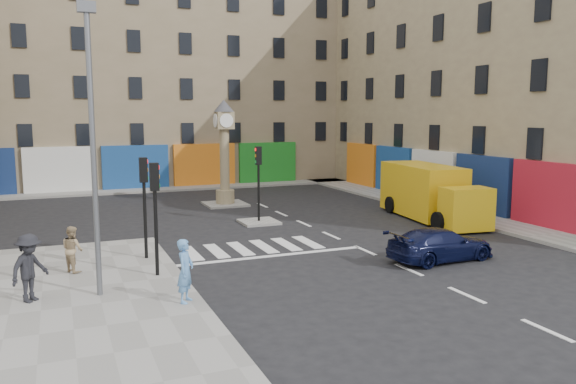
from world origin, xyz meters
TOP-DOWN VIEW (x-y plane):
  - ground at (0.00, 0.00)m, footprint 120.00×120.00m
  - sidewalk_left at (-11.00, -2.00)m, footprint 7.00×16.00m
  - sidewalk_right at (8.70, 10.00)m, footprint 2.60×30.00m
  - sidewalk_far at (-4.00, 22.20)m, footprint 32.00×2.40m
  - island_near at (-2.00, 8.00)m, footprint 1.80×1.80m
  - island_far at (-2.00, 14.00)m, footprint 2.40×2.40m
  - building_right at (15.00, 10.00)m, footprint 10.00×30.00m
  - building_far at (-4.00, 28.00)m, footprint 32.00×10.00m
  - traffic_light_left_near at (-8.30, 0.20)m, footprint 0.28×0.22m
  - traffic_light_left_far at (-8.30, 2.60)m, footprint 0.28×0.22m
  - traffic_light_island at (-2.00, 8.00)m, footprint 0.28×0.22m
  - lamp_post at (-10.20, -1.20)m, footprint 0.50×0.25m
  - clock_pillar at (-2.00, 14.00)m, footprint 1.20×1.20m
  - navy_sedan at (1.82, -1.37)m, footprint 4.31×1.96m
  - yellow_van at (6.51, 5.67)m, footprint 3.31×7.78m
  - pedestrian_blue at (-8.00, -2.80)m, footprint 0.72×0.79m
  - pedestrian_tan at (-10.84, 1.68)m, footprint 0.89×0.95m
  - pedestrian_dark at (-12.04, -1.07)m, footprint 1.38×1.41m

SIDE VIEW (x-z plane):
  - ground at x=0.00m, z-range 0.00..0.00m
  - island_near at x=-2.00m, z-range 0.00..0.12m
  - island_far at x=-2.00m, z-range 0.00..0.12m
  - sidewalk_left at x=-11.00m, z-range 0.00..0.15m
  - sidewalk_right at x=8.70m, z-range 0.00..0.15m
  - sidewalk_far at x=-4.00m, z-range 0.00..0.15m
  - navy_sedan at x=1.82m, z-range 0.00..1.22m
  - pedestrian_tan at x=-10.84m, z-range 0.15..1.71m
  - pedestrian_blue at x=-8.00m, z-range 0.15..1.96m
  - pedestrian_dark at x=-12.04m, z-range 0.15..2.09m
  - yellow_van at x=6.51m, z-range -0.01..2.74m
  - traffic_light_island at x=-2.00m, z-range 0.74..4.44m
  - traffic_light_left_near at x=-8.30m, z-range 0.77..4.47m
  - traffic_light_left_far at x=-8.30m, z-range 0.77..4.47m
  - clock_pillar at x=-2.00m, z-range 0.50..6.60m
  - lamp_post at x=-10.20m, z-range 0.64..8.94m
  - building_right at x=15.00m, z-range 0.00..16.00m
  - building_far at x=-4.00m, z-range 0.00..17.00m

